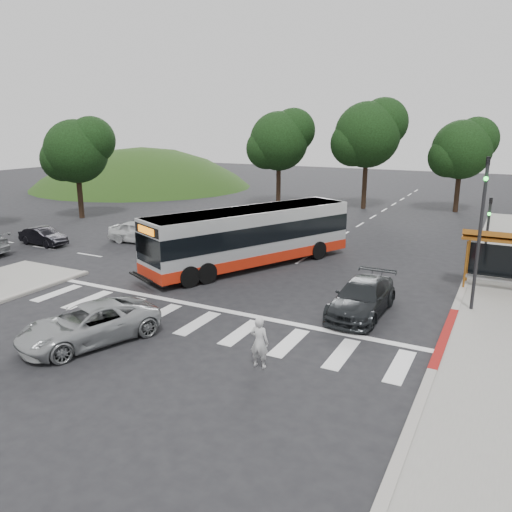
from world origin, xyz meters
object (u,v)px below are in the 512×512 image
Objects in this scene: transit_bus at (251,238)px; dark_sedan at (362,298)px; pedestrian at (259,342)px; silver_suv_south at (89,324)px.

dark_sedan is at bearing -4.96° from transit_bus.
silver_suv_south is (-6.38, -1.15, -0.17)m from pedestrian.
dark_sedan reaches higher than silver_suv_south.
dark_sedan is at bearing -107.47° from pedestrian.
transit_bus is 7.16× the size of pedestrian.
pedestrian is (5.98, -10.63, -0.74)m from transit_bus.
silver_suv_south is at bearing -136.40° from dark_sedan.
transit_bus is at bearing 150.92° from dark_sedan.
pedestrian reaches higher than silver_suv_south.
dark_sedan is (7.61, -4.40, -0.90)m from transit_bus.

